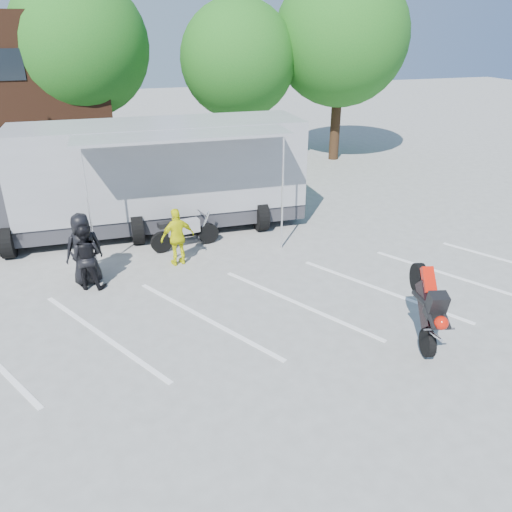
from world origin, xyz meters
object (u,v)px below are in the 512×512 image
tree_right (341,38)px  spectator_hivis (178,237)px  tree_left (80,46)px  transporter_truck (152,229)px  spectator_leather_b (82,249)px  stunt_bike_rider (414,339)px  tree_mid (238,60)px  spectator_leather_c (86,257)px  spectator_leather_a (84,249)px  parked_motorcycle (186,248)px

tree_right → spectator_hivis: (-9.89, -10.29, -5.02)m
tree_left → transporter_truck: size_ratio=0.76×
spectator_leather_b → spectator_hivis: spectator_hivis is taller
stunt_bike_rider → spectator_leather_b: spectator_leather_b is taller
tree_mid → spectator_leather_c: 14.27m
spectator_hivis → tree_left: bearing=-92.4°
spectator_leather_c → transporter_truck: bearing=-98.4°
transporter_truck → stunt_bike_rider: 9.78m
tree_mid → spectator_leather_a: (-7.45, -11.22, -3.94)m
tree_left → spectator_hivis: tree_left is taller
transporter_truck → spectator_hivis: size_ratio=6.60×
tree_left → spectator_leather_a: size_ratio=4.32×
spectator_leather_c → tree_right: bearing=-117.9°
tree_mid → spectator_leather_c: tree_mid is taller
tree_left → spectator_leather_c: size_ratio=4.78×
parked_motorcycle → spectator_leather_a: 3.49m
spectator_leather_c → spectator_hivis: (2.53, 0.71, -0.04)m
tree_left → tree_mid: (7.00, -1.00, -0.62)m
tree_mid → spectator_leather_b: bearing=-125.1°
parked_motorcycle → stunt_bike_rider: 7.71m
spectator_leather_b → spectator_leather_c: 0.77m
tree_left → spectator_leather_c: (-0.42, -12.50, -4.66)m
tree_mid → transporter_truck: (-5.35, -7.77, -4.94)m
spectator_leather_a → spectator_hivis: spectator_leather_a is taller
tree_right → spectator_leather_c: 17.32m
tree_right → parked_motorcycle: size_ratio=4.02×
tree_left → tree_right: bearing=-7.1°
stunt_bike_rider → spectator_leather_b: size_ratio=1.21×
spectator_leather_a → spectator_leather_c: (0.04, -0.28, -0.10)m
stunt_bike_rider → spectator_leather_c: 8.45m
tree_mid → tree_left: bearing=171.9°
tree_mid → spectator_leather_a: bearing=-123.6°
tree_left → spectator_leather_c: bearing=-91.9°
spectator_leather_a → spectator_hivis: size_ratio=1.16×
parked_motorcycle → spectator_leather_b: spectator_leather_b is taller
tree_left → spectator_hivis: 12.87m
tree_mid → transporter_truck: bearing=-124.6°
tree_left → transporter_truck: (1.65, -8.77, -5.57)m
tree_mid → spectator_leather_c: size_ratio=4.25×
parked_motorcycle → spectator_leather_c: 3.57m
spectator_leather_c → spectator_leather_b: bearing=-59.8°
transporter_truck → spectator_leather_c: bearing=-117.8°
tree_left → spectator_leather_c: tree_left is taller
transporter_truck → spectator_leather_b: bearing=-125.2°
tree_left → spectator_leather_b: (-0.54, -11.74, -4.74)m
spectator_leather_a → spectator_hivis: bearing=175.5°
tree_left → transporter_truck: tree_left is taller
parked_motorcycle → stunt_bike_rider: (3.99, -6.59, 0.00)m
stunt_bike_rider → spectator_leather_c: size_ratio=1.11×
tree_right → spectator_leather_b: size_ratio=5.49×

